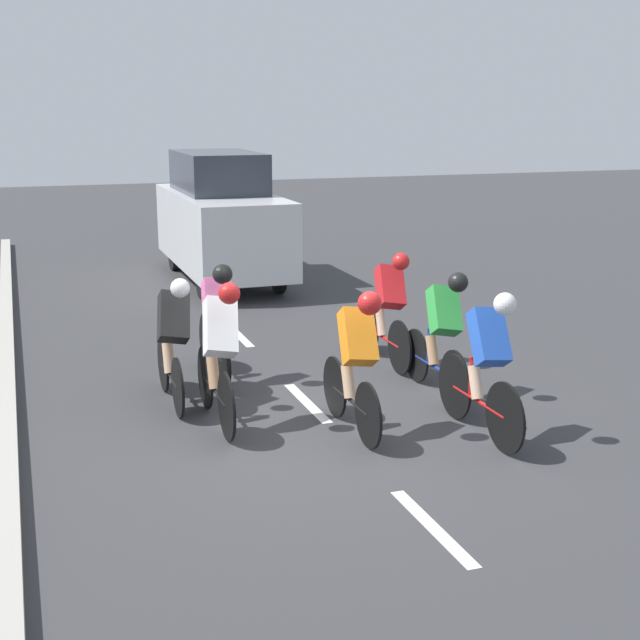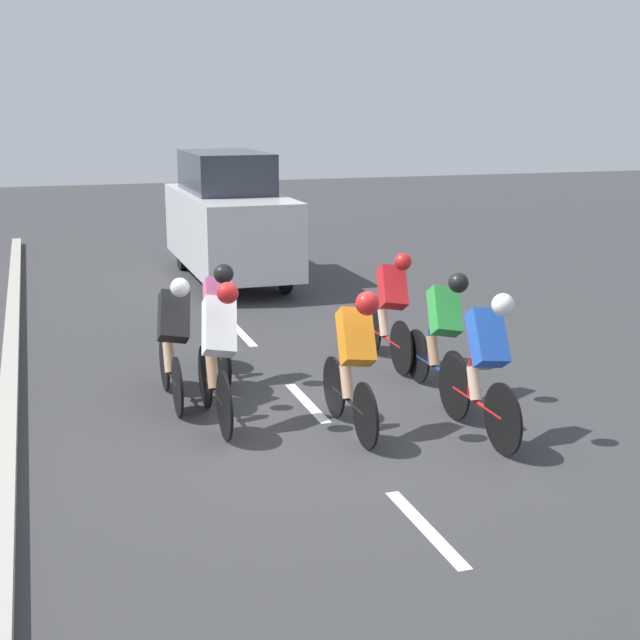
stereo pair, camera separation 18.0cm
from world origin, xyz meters
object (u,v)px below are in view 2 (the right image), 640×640
(cyclist_black, at_px, (173,337))
(support_car, at_px, (229,218))
(cyclist_white, at_px, (218,350))
(cyclist_orange, at_px, (355,357))
(cyclist_pink, at_px, (218,318))
(cyclist_red, at_px, (390,306))
(cyclist_green, at_px, (442,330))
(cyclist_blue, at_px, (484,362))

(cyclist_black, relative_size, support_car, 0.35)
(cyclist_white, relative_size, cyclist_orange, 1.07)
(cyclist_pink, bearing_deg, cyclist_black, 47.99)
(support_car, bearing_deg, cyclist_pink, 76.54)
(cyclist_red, height_order, cyclist_pink, cyclist_red)
(cyclist_green, xyz_separation_m, cyclist_blue, (0.18, 1.32, 0.01))
(cyclist_pink, height_order, cyclist_orange, cyclist_orange)
(cyclist_black, relative_size, cyclist_red, 0.94)
(cyclist_blue, height_order, support_car, support_car)
(cyclist_green, bearing_deg, cyclist_black, -12.69)
(cyclist_pink, bearing_deg, cyclist_white, 78.55)
(cyclist_red, bearing_deg, cyclist_blue, 87.81)
(cyclist_red, relative_size, cyclist_green, 1.04)
(cyclist_red, xyz_separation_m, cyclist_green, (-0.07, 1.37, 0.01))
(cyclist_black, bearing_deg, cyclist_white, 113.12)
(cyclist_white, distance_m, support_car, 7.92)
(cyclist_orange, height_order, support_car, support_car)
(cyclist_pink, relative_size, cyclist_orange, 1.04)
(cyclist_black, xyz_separation_m, cyclist_blue, (-2.77, 1.99, 0.02))
(cyclist_pink, bearing_deg, cyclist_red, 179.54)
(cyclist_green, bearing_deg, cyclist_pink, -31.04)
(cyclist_green, bearing_deg, support_car, -83.81)
(cyclist_red, xyz_separation_m, cyclist_pink, (2.23, -0.02, -0.00))
(cyclist_white, xyz_separation_m, support_car, (-1.79, -7.70, 0.37))
(cyclist_black, xyz_separation_m, cyclist_white, (-0.34, 0.80, 0.04))
(cyclist_pink, relative_size, cyclist_white, 0.97)
(cyclist_red, height_order, cyclist_orange, cyclist_orange)
(cyclist_green, bearing_deg, cyclist_red, -86.92)
(cyclist_black, height_order, support_car, support_car)
(cyclist_blue, xyz_separation_m, support_car, (0.64, -8.89, 0.39))
(support_car, bearing_deg, cyclist_white, 76.93)
(cyclist_red, xyz_separation_m, cyclist_orange, (1.29, 2.19, 0.04))
(cyclist_white, bearing_deg, support_car, -103.07)
(cyclist_black, distance_m, cyclist_white, 0.87)
(cyclist_pink, xyz_separation_m, support_car, (-1.48, -6.18, 0.41))
(cyclist_red, relative_size, cyclist_blue, 0.99)
(cyclist_red, height_order, cyclist_white, cyclist_white)
(cyclist_black, height_order, cyclist_blue, cyclist_blue)
(cyclist_black, distance_m, cyclist_pink, 0.97)
(cyclist_white, height_order, cyclist_orange, cyclist_white)
(cyclist_white, height_order, cyclist_green, cyclist_white)
(cyclist_green, relative_size, support_car, 0.36)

